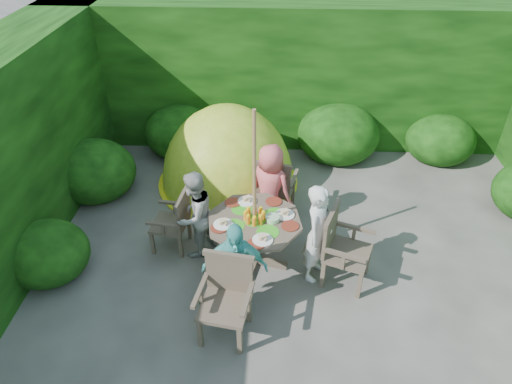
{
  "coord_description": "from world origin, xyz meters",
  "views": [
    {
      "loc": [
        -0.51,
        -3.89,
        4.26
      ],
      "look_at": [
        -0.74,
        0.91,
        0.85
      ],
      "focal_mm": 32.0,
      "sensor_mm": 36.0,
      "label": 1
    }
  ],
  "objects_px": {
    "garden_chair_left": "(175,221)",
    "child_right": "(318,234)",
    "parasol_pole": "(254,194)",
    "child_front": "(235,269)",
    "garden_chair_back": "(275,186)",
    "child_back": "(270,188)",
    "patio_table": "(255,227)",
    "dome_tent": "(228,181)",
    "garden_chair_right": "(341,247)",
    "child_left": "(195,215)",
    "garden_chair_front": "(226,296)"
  },
  "relations": [
    {
      "from": "garden_chair_back",
      "to": "dome_tent",
      "type": "xyz_separation_m",
      "value": [
        -0.78,
        0.81,
        -0.5
      ]
    },
    {
      "from": "dome_tent",
      "to": "child_right",
      "type": "bearing_deg",
      "value": -60.76
    },
    {
      "from": "garden_chair_left",
      "to": "dome_tent",
      "type": "relative_size",
      "value": 0.32
    },
    {
      "from": "garden_chair_left",
      "to": "garden_chair_back",
      "type": "height_order",
      "value": "garden_chair_back"
    },
    {
      "from": "child_back",
      "to": "child_front",
      "type": "xyz_separation_m",
      "value": [
        -0.36,
        -1.56,
        -0.03
      ]
    },
    {
      "from": "patio_table",
      "to": "parasol_pole",
      "type": "relative_size",
      "value": 0.66
    },
    {
      "from": "garden_chair_right",
      "to": "child_left",
      "type": "bearing_deg",
      "value": 98.03
    },
    {
      "from": "garden_chair_left",
      "to": "dome_tent",
      "type": "height_order",
      "value": "dome_tent"
    },
    {
      "from": "patio_table",
      "to": "parasol_pole",
      "type": "distance_m",
      "value": 0.5
    },
    {
      "from": "parasol_pole",
      "to": "child_left",
      "type": "xyz_separation_m",
      "value": [
        -0.78,
        0.18,
        -0.48
      ]
    },
    {
      "from": "child_front",
      "to": "garden_chair_right",
      "type": "bearing_deg",
      "value": 19.27
    },
    {
      "from": "garden_chair_front",
      "to": "child_left",
      "type": "xyz_separation_m",
      "value": [
        -0.53,
        1.25,
        0.11
      ]
    },
    {
      "from": "patio_table",
      "to": "garden_chair_front",
      "type": "bearing_deg",
      "value": -103.4
    },
    {
      "from": "garden_chair_front",
      "to": "garden_chair_left",
      "type": "bearing_deg",
      "value": 131.59
    },
    {
      "from": "parasol_pole",
      "to": "child_front",
      "type": "height_order",
      "value": "parasol_pole"
    },
    {
      "from": "parasol_pole",
      "to": "child_front",
      "type": "relative_size",
      "value": 1.75
    },
    {
      "from": "patio_table",
      "to": "parasol_pole",
      "type": "height_order",
      "value": "parasol_pole"
    },
    {
      "from": "child_right",
      "to": "child_left",
      "type": "relative_size",
      "value": 1.09
    },
    {
      "from": "patio_table",
      "to": "garden_chair_front",
      "type": "distance_m",
      "value": 1.1
    },
    {
      "from": "child_front",
      "to": "dome_tent",
      "type": "relative_size",
      "value": 0.48
    },
    {
      "from": "child_right",
      "to": "child_left",
      "type": "distance_m",
      "value": 1.6
    },
    {
      "from": "garden_chair_right",
      "to": "child_back",
      "type": "distance_m",
      "value": 1.36
    },
    {
      "from": "child_back",
      "to": "garden_chair_front",
      "type": "bearing_deg",
      "value": 108.75
    },
    {
      "from": "garden_chair_back",
      "to": "child_back",
      "type": "height_order",
      "value": "child_back"
    },
    {
      "from": "child_right",
      "to": "child_back",
      "type": "xyz_separation_m",
      "value": [
        -0.6,
        0.96,
        -0.02
      ]
    },
    {
      "from": "garden_chair_right",
      "to": "dome_tent",
      "type": "height_order",
      "value": "dome_tent"
    },
    {
      "from": "child_right",
      "to": "child_left",
      "type": "xyz_separation_m",
      "value": [
        -1.56,
        0.36,
        -0.05
      ]
    },
    {
      "from": "patio_table",
      "to": "garden_chair_right",
      "type": "relative_size",
      "value": 1.5
    },
    {
      "from": "parasol_pole",
      "to": "dome_tent",
      "type": "relative_size",
      "value": 0.84
    },
    {
      "from": "child_right",
      "to": "garden_chair_left",
      "type": "bearing_deg",
      "value": 103.08
    },
    {
      "from": "garden_chair_front",
      "to": "dome_tent",
      "type": "distance_m",
      "value": 3.0
    },
    {
      "from": "garden_chair_right",
      "to": "parasol_pole",
      "type": "bearing_deg",
      "value": 98.28
    },
    {
      "from": "garden_chair_front",
      "to": "child_left",
      "type": "height_order",
      "value": "child_left"
    },
    {
      "from": "patio_table",
      "to": "child_back",
      "type": "xyz_separation_m",
      "value": [
        0.17,
        0.78,
        0.06
      ]
    },
    {
      "from": "child_left",
      "to": "child_back",
      "type": "relative_size",
      "value": 0.94
    },
    {
      "from": "garden_chair_left",
      "to": "child_back",
      "type": "relative_size",
      "value": 0.64
    },
    {
      "from": "patio_table",
      "to": "garden_chair_back",
      "type": "relative_size",
      "value": 1.57
    },
    {
      "from": "patio_table",
      "to": "garden_chair_right",
      "type": "height_order",
      "value": "garden_chair_right"
    },
    {
      "from": "child_front",
      "to": "dome_tent",
      "type": "distance_m",
      "value": 2.75
    },
    {
      "from": "dome_tent",
      "to": "garden_chair_right",
      "type": "bearing_deg",
      "value": -56.12
    },
    {
      "from": "parasol_pole",
      "to": "child_back",
      "type": "distance_m",
      "value": 0.91
    },
    {
      "from": "garden_chair_right",
      "to": "child_front",
      "type": "xyz_separation_m",
      "value": [
        -1.25,
        -0.55,
        0.11
      ]
    },
    {
      "from": "parasol_pole",
      "to": "garden_chair_left",
      "type": "height_order",
      "value": "parasol_pole"
    },
    {
      "from": "garden_chair_back",
      "to": "child_left",
      "type": "bearing_deg",
      "value": 54.36
    },
    {
      "from": "child_right",
      "to": "garden_chair_back",
      "type": "bearing_deg",
      "value": 49.4
    },
    {
      "from": "child_back",
      "to": "dome_tent",
      "type": "relative_size",
      "value": 0.5
    },
    {
      "from": "parasol_pole",
      "to": "child_right",
      "type": "height_order",
      "value": "parasol_pole"
    },
    {
      "from": "garden_chair_left",
      "to": "child_right",
      "type": "distance_m",
      "value": 1.92
    },
    {
      "from": "parasol_pole",
      "to": "garden_chair_back",
      "type": "relative_size",
      "value": 2.37
    },
    {
      "from": "garden_chair_back",
      "to": "child_front",
      "type": "height_order",
      "value": "child_front"
    }
  ]
}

